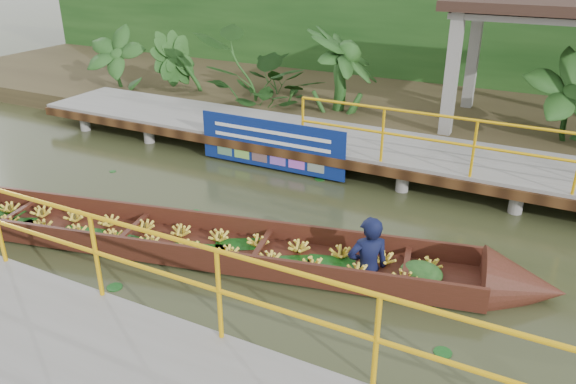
% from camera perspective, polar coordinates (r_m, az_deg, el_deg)
% --- Properties ---
extents(ground, '(80.00, 80.00, 0.00)m').
position_cam_1_polar(ground, '(8.76, 0.06, -5.11)').
color(ground, '#292F17').
rests_on(ground, ground).
extents(land_strip, '(30.00, 8.00, 0.45)m').
position_cam_1_polar(land_strip, '(15.27, 13.12, 8.20)').
color(land_strip, '#342B1A').
rests_on(land_strip, ground).
extents(far_dock, '(16.00, 2.06, 1.66)m').
position_cam_1_polar(far_dock, '(11.45, 8.01, 4.56)').
color(far_dock, gray).
rests_on(far_dock, ground).
extents(pavilion, '(4.40, 3.00, 3.00)m').
position_cam_1_polar(pavilion, '(13.19, 25.92, 15.54)').
color(pavilion, gray).
rests_on(pavilion, ground).
extents(foliage_backdrop, '(30.00, 0.80, 4.00)m').
position_cam_1_polar(foliage_backdrop, '(17.30, 15.94, 15.80)').
color(foliage_backdrop, '#173D13').
rests_on(foliage_backdrop, ground).
extents(vendor_boat, '(10.33, 3.13, 2.08)m').
position_cam_1_polar(vendor_boat, '(8.44, -7.72, -4.92)').
color(vendor_boat, '#391B0F').
rests_on(vendor_boat, ground).
extents(blue_banner, '(3.21, 0.04, 1.00)m').
position_cam_1_polar(blue_banner, '(11.25, -1.75, 4.85)').
color(blue_banner, navy).
rests_on(blue_banner, ground).
extents(tropical_plants, '(14.48, 1.48, 1.85)m').
position_cam_1_polar(tropical_plants, '(13.50, 3.77, 11.75)').
color(tropical_plants, '#173D13').
rests_on(tropical_plants, ground).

